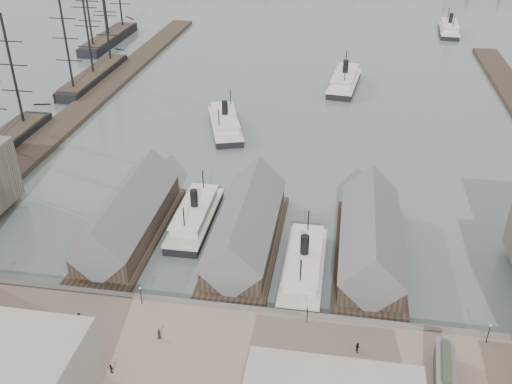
# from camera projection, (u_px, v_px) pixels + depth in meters

# --- Properties ---
(ground) EXTENTS (900.00, 900.00, 0.00)m
(ground) POSITION_uv_depth(u_px,v_px,m) (231.00, 296.00, 108.46)
(ground) COLOR #4C5856
(ground) RESTS_ON ground
(quay) EXTENTS (180.00, 30.00, 2.00)m
(quay) POSITION_uv_depth(u_px,v_px,m) (206.00, 372.00, 90.82)
(quay) COLOR #7C6853
(quay) RESTS_ON ground
(seawall) EXTENTS (180.00, 1.20, 2.30)m
(seawall) POSITION_uv_depth(u_px,v_px,m) (225.00, 310.00, 103.43)
(seawall) COLOR #59544C
(seawall) RESTS_ON ground
(west_wharf) EXTENTS (10.00, 220.00, 1.60)m
(west_wharf) POSITION_uv_depth(u_px,v_px,m) (99.00, 94.00, 203.24)
(west_wharf) COLOR #2D231C
(west_wharf) RESTS_ON ground
(ferry_shed_west) EXTENTS (14.00, 42.00, 12.60)m
(ferry_shed_west) POSITION_uv_depth(u_px,v_px,m) (129.00, 217.00, 124.24)
(ferry_shed_west) COLOR #2D231C
(ferry_shed_west) RESTS_ON ground
(ferry_shed_center) EXTENTS (14.00, 42.00, 12.60)m
(ferry_shed_center) POSITION_uv_depth(u_px,v_px,m) (246.00, 228.00, 120.63)
(ferry_shed_center) COLOR #2D231C
(ferry_shed_center) RESTS_ON ground
(ferry_shed_east) EXTENTS (14.00, 42.00, 12.60)m
(ferry_shed_east) POSITION_uv_depth(u_px,v_px,m) (371.00, 239.00, 117.02)
(ferry_shed_east) COLOR #2D231C
(ferry_shed_east) RESTS_ON ground
(lamp_post_near_w) EXTENTS (0.44, 0.44, 3.92)m
(lamp_post_near_w) POSITION_uv_depth(u_px,v_px,m) (141.00, 292.00, 102.20)
(lamp_post_near_w) COLOR black
(lamp_post_near_w) RESTS_ON quay
(lamp_post_near_e) EXTENTS (0.44, 0.44, 3.92)m
(lamp_post_near_e) POSITION_uv_depth(u_px,v_px,m) (308.00, 310.00, 98.04)
(lamp_post_near_e) COLOR black
(lamp_post_near_e) RESTS_ON quay
(lamp_post_far_e) EXTENTS (0.44, 0.44, 3.92)m
(lamp_post_far_e) POSITION_uv_depth(u_px,v_px,m) (489.00, 330.00, 93.87)
(lamp_post_far_e) COLOR black
(lamp_post_far_e) RESTS_ON quay
(ferry_docked_west) EXTENTS (7.89, 26.29, 9.39)m
(ferry_docked_west) POSITION_uv_depth(u_px,v_px,m) (195.00, 216.00, 129.41)
(ferry_docked_west) COLOR black
(ferry_docked_west) RESTS_ON ground
(ferry_docked_east) EXTENTS (7.97, 26.56, 9.49)m
(ferry_docked_east) POSITION_uv_depth(u_px,v_px,m) (304.00, 264.00, 113.59)
(ferry_docked_east) COLOR black
(ferry_docked_east) RESTS_ON ground
(ferry_open_near) EXTENTS (16.51, 29.29, 10.02)m
(ferry_open_near) POSITION_uv_depth(u_px,v_px,m) (225.00, 123.00, 176.14)
(ferry_open_near) COLOR black
(ferry_open_near) RESTS_ON ground
(ferry_open_mid) EXTENTS (12.52, 31.28, 10.87)m
(ferry_open_mid) POSITION_uv_depth(u_px,v_px,m) (345.00, 80.00, 210.46)
(ferry_open_mid) COLOR black
(ferry_open_mid) RESTS_ON ground
(ferry_open_far) EXTENTS (10.77, 29.61, 10.38)m
(ferry_open_far) POSITION_uv_depth(u_px,v_px,m) (449.00, 29.00, 278.48)
(ferry_open_far) COLOR black
(ferry_open_far) RESTS_ON ground
(sailing_ship_mid) EXTENTS (8.52, 49.25, 35.05)m
(sailing_ship_mid) POSITION_uv_depth(u_px,v_px,m) (94.00, 75.00, 216.10)
(sailing_ship_mid) COLOR black
(sailing_ship_mid) RESTS_ON ground
(sailing_ship_far) EXTENTS (9.16, 50.90, 37.67)m
(sailing_ship_far) POSITION_uv_depth(u_px,v_px,m) (109.00, 37.00, 263.31)
(sailing_ship_far) COLOR black
(sailing_ship_far) RESTS_ON ground
(tram) EXTENTS (3.98, 11.37, 3.96)m
(tram) POSITION_uv_depth(u_px,v_px,m) (444.00, 372.00, 86.91)
(tram) COLOR black
(tram) RESTS_ON quay
(horse_cart_center) EXTENTS (5.00, 2.71, 1.65)m
(horse_cart_center) POSITION_uv_depth(u_px,v_px,m) (83.00, 356.00, 91.40)
(horse_cart_center) COLOR black
(horse_cart_center) RESTS_ON quay
(pedestrian_2) EXTENTS (0.68, 1.10, 1.65)m
(pedestrian_2) POSITION_uv_depth(u_px,v_px,m) (79.00, 317.00, 99.44)
(pedestrian_2) COLOR black
(pedestrian_2) RESTS_ON quay
(pedestrian_3) EXTENTS (1.12, 0.72, 1.77)m
(pedestrian_3) POSITION_uv_depth(u_px,v_px,m) (111.00, 369.00, 89.02)
(pedestrian_3) COLOR black
(pedestrian_3) RESTS_ON quay
(pedestrian_4) EXTENTS (0.79, 0.99, 1.77)m
(pedestrian_4) POSITION_uv_depth(u_px,v_px,m) (159.00, 334.00, 95.64)
(pedestrian_4) COLOR black
(pedestrian_4) RESTS_ON quay
(pedestrian_5) EXTENTS (0.70, 0.77, 1.72)m
(pedestrian_5) POSITION_uv_depth(u_px,v_px,m) (253.00, 365.00, 89.73)
(pedestrian_5) COLOR black
(pedestrian_5) RESTS_ON quay
(pedestrian_6) EXTENTS (0.94, 1.06, 1.83)m
(pedestrian_6) POSITION_uv_depth(u_px,v_px,m) (358.00, 347.00, 92.99)
(pedestrian_6) COLOR black
(pedestrian_6) RESTS_ON quay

